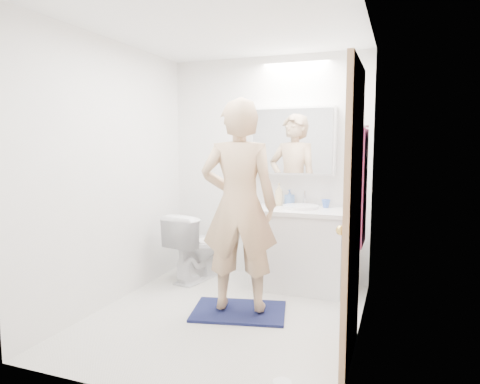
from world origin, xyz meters
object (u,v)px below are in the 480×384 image
at_px(medicine_cabinet, 293,141).
at_px(soap_bottle_b, 290,198).
at_px(toilet, 197,246).
at_px(person, 239,206).
at_px(vanity_cabinet, 299,250).
at_px(toothbrush_cup, 326,204).
at_px(soap_bottle_a, 279,194).

distance_m(medicine_cabinet, soap_bottle_b, 0.60).
distance_m(toilet, soap_bottle_b, 1.13).
distance_m(medicine_cabinet, toilet, 1.53).
bearing_deg(soap_bottle_b, person, -100.39).
height_order(vanity_cabinet, toothbrush_cup, toothbrush_cup).
bearing_deg(toothbrush_cup, toilet, -168.39).
height_order(toilet, soap_bottle_b, soap_bottle_b).
xyz_separation_m(soap_bottle_a, soap_bottle_b, (0.11, 0.03, -0.03)).
xyz_separation_m(vanity_cabinet, medicine_cabinet, (-0.13, 0.21, 1.11)).
xyz_separation_m(toilet, soap_bottle_a, (0.84, 0.26, 0.57)).
distance_m(vanity_cabinet, person, 1.06).
height_order(vanity_cabinet, toilet, vanity_cabinet).
bearing_deg(toilet, soap_bottle_b, -151.97).
xyz_separation_m(vanity_cabinet, soap_bottle_a, (-0.26, 0.15, 0.55)).
height_order(vanity_cabinet, soap_bottle_a, soap_bottle_a).
distance_m(toilet, toothbrush_cup, 1.45).
bearing_deg(vanity_cabinet, toilet, -174.05).
bearing_deg(vanity_cabinet, soap_bottle_a, 150.24).
bearing_deg(toothbrush_cup, person, -119.90).
xyz_separation_m(person, soap_bottle_b, (0.19, 1.02, -0.04)).
xyz_separation_m(toilet, toothbrush_cup, (1.34, 0.27, 0.49)).
bearing_deg(soap_bottle_b, medicine_cabinet, 49.99).
bearing_deg(person, soap_bottle_a, -107.35).
distance_m(vanity_cabinet, soap_bottle_a, 0.63).
bearing_deg(toilet, toothbrush_cup, -157.61).
height_order(vanity_cabinet, person, person).
relative_size(vanity_cabinet, toilet, 1.22).
height_order(medicine_cabinet, soap_bottle_a, medicine_cabinet).
bearing_deg(person, toothbrush_cup, -132.71).
bearing_deg(soap_bottle_b, toilet, -162.75).
distance_m(soap_bottle_a, toothbrush_cup, 0.50).
height_order(medicine_cabinet, person, medicine_cabinet).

